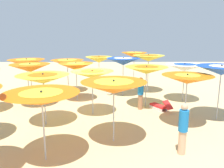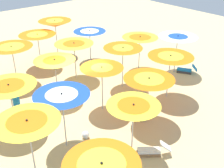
# 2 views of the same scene
# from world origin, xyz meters

# --- Properties ---
(ground) EXTENTS (41.97, 41.97, 0.04)m
(ground) POSITION_xyz_m (0.00, 0.00, -0.02)
(ground) COLOR #D1B57F
(beach_umbrella_0) EXTENTS (2.18, 2.18, 2.51)m
(beach_umbrella_0) POSITION_xyz_m (2.53, 6.02, 2.24)
(beach_umbrella_0) COLOR #B2B2B7
(beach_umbrella_0) RESTS_ON ground
(beach_umbrella_1) EXTENTS (2.23, 2.23, 2.19)m
(beach_umbrella_1) POSITION_xyz_m (0.72, 5.02, 1.95)
(beach_umbrella_1) COLOR #B2B2B7
(beach_umbrella_1) RESTS_ON ground
(beach_umbrella_2) EXTENTS (2.27, 2.27, 2.27)m
(beach_umbrella_2) POSITION_xyz_m (-1.39, 3.80, 2.00)
(beach_umbrella_2) COLOR #B2B2B7
(beach_umbrella_2) RESTS_ON ground
(beach_umbrella_5) EXTENTS (2.06, 2.06, 2.12)m
(beach_umbrella_5) POSITION_xyz_m (3.68, 3.72, 1.91)
(beach_umbrella_5) COLOR #B2B2B7
(beach_umbrella_5) RESTS_ON ground
(beach_umbrella_6) EXTENTS (2.18, 2.18, 2.23)m
(beach_umbrella_6) POSITION_xyz_m (1.51, 2.18, 1.98)
(beach_umbrella_6) COLOR #B2B2B7
(beach_umbrella_6) RESTS_ON ground
(beach_umbrella_7) EXTENTS (2.03, 2.03, 2.18)m
(beach_umbrella_7) POSITION_xyz_m (-0.42, 0.93, 1.96)
(beach_umbrella_7) COLOR #B2B2B7
(beach_umbrella_7) RESTS_ON ground
(beach_umbrella_8) EXTENTS (2.23, 2.23, 2.22)m
(beach_umbrella_8) POSITION_xyz_m (-3.14, -0.23, 1.98)
(beach_umbrella_8) COLOR #B2B2B7
(beach_umbrella_8) RESTS_ON ground
(beach_umbrella_10) EXTENTS (2.14, 2.14, 2.19)m
(beach_umbrella_10) POSITION_xyz_m (5.16, 0.67, 1.94)
(beach_umbrella_10) COLOR #B2B2B7
(beach_umbrella_10) RESTS_ON ground
(beach_umbrella_11) EXTENTS (2.06, 2.06, 2.35)m
(beach_umbrella_11) POSITION_xyz_m (2.92, -0.31, 2.09)
(beach_umbrella_11) COLOR #B2B2B7
(beach_umbrella_11) RESTS_ON ground
(beach_umbrella_12) EXTENTS (1.97, 1.97, 2.27)m
(beach_umbrella_12) POSITION_xyz_m (0.69, -1.39, 2.01)
(beach_umbrella_12) COLOR #B2B2B7
(beach_umbrella_12) RESTS_ON ground
(beach_umbrella_13) EXTENTS (2.08, 2.08, 2.44)m
(beach_umbrella_13) POSITION_xyz_m (-2.06, -2.55, 2.17)
(beach_umbrella_13) COLOR #B2B2B7
(beach_umbrella_13) RESTS_ON ground
(beach_umbrella_14) EXTENTS (2.08, 2.08, 2.54)m
(beach_umbrella_14) POSITION_xyz_m (-3.77, -3.40, 2.29)
(beach_umbrella_14) COLOR #B2B2B7
(beach_umbrella_14) RESTS_ON ground
(beach_umbrella_15) EXTENTS (2.27, 2.27, 2.34)m
(beach_umbrella_15) POSITION_xyz_m (6.61, -0.96, 2.09)
(beach_umbrella_15) COLOR #B2B2B7
(beach_umbrella_15) RESTS_ON ground
(beach_umbrella_16) EXTENTS (2.24, 2.24, 2.35)m
(beach_umbrella_16) POSITION_xyz_m (3.95, -2.61, 2.08)
(beach_umbrella_16) COLOR #B2B2B7
(beach_umbrella_16) RESTS_ON ground
(beach_umbrella_17) EXTENTS (2.17, 2.17, 2.24)m
(beach_umbrella_17) POSITION_xyz_m (1.58, -3.44, 2.00)
(beach_umbrella_17) COLOR #B2B2B7
(beach_umbrella_17) RESTS_ON ground
(beach_umbrella_18) EXTENTS (1.91, 1.91, 2.34)m
(beach_umbrella_18) POSITION_xyz_m (-0.45, -4.62, 2.08)
(beach_umbrella_18) COLOR #B2B2B7
(beach_umbrella_18) RESTS_ON ground
(lounger_0) EXTENTS (0.56, 1.27, 0.66)m
(lounger_0) POSITION_xyz_m (1.41, -2.72, 0.20)
(lounger_0) COLOR #333338
(lounger_0) RESTS_ON ground
(lounger_1) EXTENTS (1.20, 1.04, 0.57)m
(lounger_1) POSITION_xyz_m (0.18, -5.08, 0.20)
(lounger_1) COLOR olive
(lounger_1) RESTS_ON ground
(lounger_2) EXTENTS (0.93, 1.20, 0.60)m
(lounger_2) POSITION_xyz_m (7.06, -1.49, 0.20)
(lounger_2) COLOR #333338
(lounger_2) RESTS_ON ground
(beachgoer_0) EXTENTS (0.30, 0.30, 1.68)m
(beachgoer_0) POSITION_xyz_m (-2.81, 0.23, 0.88)
(beachgoer_0) COLOR #A3704C
(beachgoer_0) RESTS_ON ground
(beach_ball) EXTENTS (0.32, 0.32, 0.32)m
(beach_ball) POSITION_xyz_m (-1.20, -2.64, 0.16)
(beach_ball) COLOR white
(beach_ball) RESTS_ON ground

